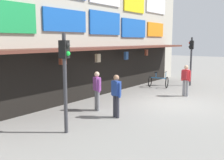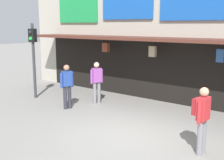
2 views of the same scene
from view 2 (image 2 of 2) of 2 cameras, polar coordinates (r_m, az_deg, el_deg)
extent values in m
plane|color=gray|center=(8.43, 3.57, -10.96)|extent=(80.00, 80.00, 0.00)
cube|color=#B2AD9E|center=(11.94, 16.87, 14.57)|extent=(18.00, 1.20, 8.00)
cube|color=#592D23|center=(10.73, 13.89, 7.71)|extent=(15.30, 1.40, 0.12)
cube|color=green|center=(14.68, -6.80, 13.48)|extent=(2.55, 0.08, 1.16)
cube|color=blue|center=(12.78, 2.92, 14.17)|extent=(2.61, 0.08, 1.01)
cube|color=blue|center=(11.34, 15.60, 14.41)|extent=(2.61, 0.08, 1.23)
cylinder|color=black|center=(12.80, -1.24, 7.77)|extent=(0.02, 0.02, 0.19)
cube|color=brown|center=(12.82, -1.23, 6.46)|extent=(0.30, 0.18, 0.39)
cylinder|color=black|center=(11.45, 8.07, 7.22)|extent=(0.02, 0.02, 0.23)
cube|color=tan|center=(11.48, 8.03, 5.62)|extent=(0.27, 0.16, 0.42)
cylinder|color=black|center=(10.42, 20.81, 6.34)|extent=(0.02, 0.02, 0.21)
cube|color=#2D5693|center=(10.45, 20.69, 4.54)|extent=(0.25, 0.15, 0.45)
cube|color=black|center=(11.49, 14.99, 1.06)|extent=(15.30, 0.04, 2.50)
cylinder|color=#38383D|center=(12.79, -15.22, 3.59)|extent=(0.12, 0.12, 3.20)
cube|color=black|center=(12.71, -15.47, 8.52)|extent=(0.33, 0.30, 0.56)
sphere|color=black|center=(12.60, -15.87, 9.07)|extent=(0.15, 0.15, 0.15)
sphere|color=#19DB3D|center=(12.61, -15.81, 7.89)|extent=(0.15, 0.15, 0.15)
cylinder|color=gray|center=(7.56, 17.59, -10.51)|extent=(0.14, 0.14, 0.88)
cylinder|color=gray|center=(7.40, 17.02, -10.93)|extent=(0.14, 0.14, 0.88)
cube|color=red|center=(7.25, 17.63, -5.41)|extent=(0.24, 0.37, 0.56)
sphere|color=tan|center=(7.15, 17.81, -2.25)|extent=(0.22, 0.22, 0.22)
cylinder|color=red|center=(7.46, 18.29, -5.39)|extent=(0.09, 0.09, 0.56)
cylinder|color=red|center=(7.07, 16.88, -6.20)|extent=(0.09, 0.09, 0.56)
cube|color=maroon|center=(7.31, 16.49, -5.05)|extent=(0.17, 0.29, 0.40)
cylinder|color=gray|center=(11.61, -3.42, -2.57)|extent=(0.14, 0.14, 0.88)
cylinder|color=gray|center=(11.68, -2.61, -2.48)|extent=(0.14, 0.14, 0.88)
cube|color=#9E4CA8|center=(11.50, -3.05, 0.97)|extent=(0.35, 0.42, 0.56)
sphere|color=beige|center=(11.44, -3.07, 2.99)|extent=(0.22, 0.22, 0.22)
cylinder|color=#9E4CA8|center=(11.43, -4.06, 0.64)|extent=(0.09, 0.09, 0.56)
cylinder|color=#9E4CA8|center=(11.60, -2.05, 0.81)|extent=(0.09, 0.09, 0.56)
cylinder|color=#2D2D38|center=(11.05, -8.41, -3.36)|extent=(0.14, 0.14, 0.88)
cylinder|color=#2D2D38|center=(10.98, -9.26, -3.48)|extent=(0.14, 0.14, 0.88)
cube|color=#28479E|center=(10.86, -8.94, 0.27)|extent=(0.32, 0.41, 0.56)
sphere|color=#A87A5B|center=(10.80, -9.00, 2.41)|extent=(0.22, 0.22, 0.22)
cylinder|color=#28479E|center=(10.96, -7.89, 0.13)|extent=(0.09, 0.09, 0.56)
cylinder|color=#28479E|center=(10.78, -9.99, -0.11)|extent=(0.09, 0.09, 0.56)
camera|label=1|loc=(15.99, -46.91, 6.85)|focal=42.10mm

